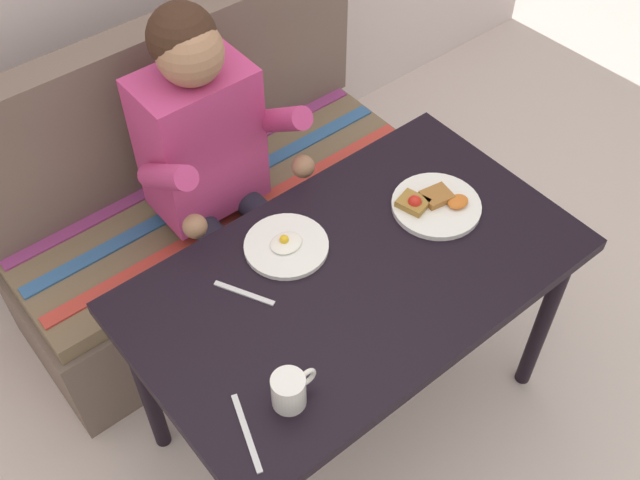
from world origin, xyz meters
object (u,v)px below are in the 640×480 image
at_px(plate_eggs, 286,246).
at_px(coffee_mug, 289,390).
at_px(couch, 211,211).
at_px(plate_breakfast, 434,204).
at_px(fork, 244,293).
at_px(table, 355,290).
at_px(person, 214,158).
at_px(knife, 247,433).

xyz_separation_m(plate_eggs, coffee_mug, (-0.27, -0.37, 0.04)).
height_order(couch, plate_breakfast, couch).
distance_m(coffee_mug, fork, 0.33).
height_order(table, plate_breakfast, plate_breakfast).
relative_size(coffee_mug, fork, 0.69).
relative_size(couch, fork, 8.47).
bearing_deg(person, fork, -115.24).
height_order(table, couch, couch).
bearing_deg(fork, plate_eggs, -10.09).
height_order(person, coffee_mug, person).
distance_m(table, fork, 0.31).
height_order(fork, knife, same).
distance_m(person, plate_breakfast, 0.67).
relative_size(couch, plate_breakfast, 5.70).
height_order(plate_eggs, knife, plate_eggs).
relative_size(table, knife, 6.00).
height_order(person, fork, person).
bearing_deg(plate_eggs, plate_breakfast, -19.22).
bearing_deg(coffee_mug, person, 68.03).
distance_m(table, person, 0.60).
xyz_separation_m(plate_breakfast, fork, (-0.59, 0.09, -0.01)).
relative_size(coffee_mug, knife, 0.59).
height_order(couch, coffee_mug, couch).
relative_size(plate_eggs, coffee_mug, 1.94).
bearing_deg(knife, couch, 81.50).
xyz_separation_m(table, plate_breakfast, (0.32, 0.03, 0.10)).
height_order(person, knife, person).
relative_size(plate_breakfast, coffee_mug, 2.14).
relative_size(plate_breakfast, plate_eggs, 1.10).
height_order(couch, plate_eggs, couch).
xyz_separation_m(table, couch, (0.00, 0.76, -0.32)).
bearing_deg(person, coffee_mug, -111.97).
bearing_deg(table, plate_eggs, 117.43).
distance_m(couch, knife, 1.15).
bearing_deg(plate_breakfast, knife, -164.10).
bearing_deg(couch, fork, -112.92).
xyz_separation_m(person, knife, (-0.44, -0.79, -0.01)).
bearing_deg(person, couch, 73.63).
relative_size(person, fork, 7.13).
bearing_deg(person, plate_eggs, -95.79).
distance_m(couch, plate_breakfast, 0.90).
relative_size(plate_breakfast, fork, 1.49).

